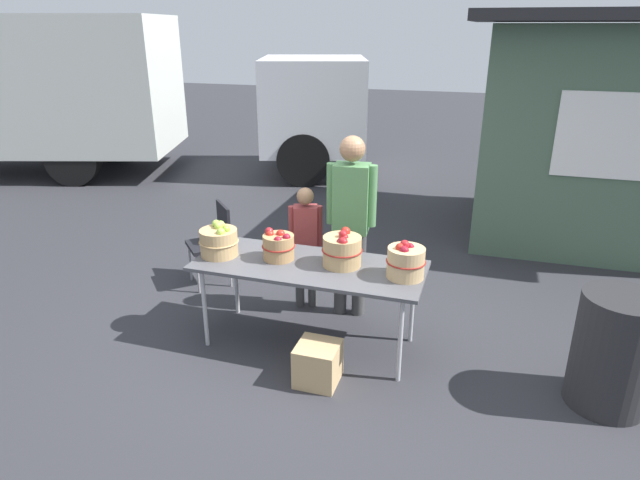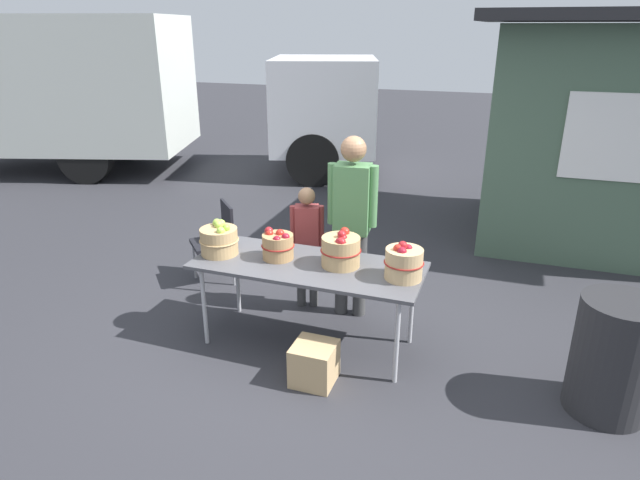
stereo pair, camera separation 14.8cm
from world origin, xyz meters
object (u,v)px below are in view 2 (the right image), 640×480
Objects in this scene: apple_basket_green_0 at (219,240)px; folding_chair at (218,237)px; trash_barrel at (613,357)px; apple_basket_red_0 at (278,245)px; child_customer at (307,238)px; apple_basket_red_2 at (404,263)px; produce_crate at (314,363)px; vendor_adult at (352,214)px; market_table at (308,269)px; apple_basket_red_1 at (341,250)px; box_truck at (127,90)px.

folding_chair is at bearing 121.43° from apple_basket_green_0.
folding_chair is at bearing 165.37° from trash_barrel.
child_customer is (0.03, 0.61, -0.16)m from apple_basket_red_0.
apple_basket_red_2 is 1.24m from child_customer.
child_customer is 1.36m from produce_crate.
apple_basket_red_0 is 2.63m from trash_barrel.
vendor_adult is at bearing 52.35° from apple_basket_red_0.
apple_basket_red_0 is at bearing 174.67° from market_table.
child_customer reaches higher than apple_basket_red_2.
folding_chair is at bearing 139.44° from produce_crate.
market_table is at bearing 14.20° from folding_chair.
apple_basket_red_0 is at bearing -176.31° from apple_basket_red_1.
market_table is 0.24× the size of box_truck.
apple_basket_red_1 is (0.27, 0.06, 0.18)m from market_table.
trash_barrel is 2.13m from produce_crate.
apple_basket_red_1 reaches higher than market_table.
apple_basket_red_2 is at bearing 129.50° from child_customer.
apple_basket_red_2 is 0.26× the size of child_customer.
apple_basket_red_1 is 0.28× the size of child_customer.
box_truck reaches higher than apple_basket_red_0.
apple_basket_green_0 is 1.06m from apple_basket_red_1.
box_truck is at bearing -177.12° from folding_chair.
apple_basket_red_0 is at bearing 8.77° from folding_chair.
apple_basket_red_0 is 1.02m from produce_crate.
box_truck is (-5.01, 4.59, 0.62)m from apple_basket_red_0.
box_truck is at bearing 138.87° from market_table.
produce_crate is (0.05, -1.13, -0.84)m from vendor_adult.
produce_crate is at bearing 5.97° from folding_chair.
box_truck is 5.55m from folding_chair.
box_truck is (-4.50, 4.66, 0.61)m from apple_basket_green_0.
vendor_adult is (-0.08, 0.57, 0.12)m from apple_basket_red_1.
apple_basket_red_1 is at bearing 175.32° from trash_barrel.
folding_chair is at bearing -29.48° from child_customer.
apple_basket_red_2 is 0.04× the size of box_truck.
apple_basket_red_0 is 0.63m from child_customer.
child_customer is 6.46m from box_truck.
apple_basket_red_0 is (-0.28, 0.03, 0.16)m from market_table.
apple_basket_red_0 is 0.90× the size of apple_basket_red_2.
vendor_adult is at bearing -53.39° from box_truck.
apple_basket_red_1 is 1.04× the size of produce_crate.
apple_basket_red_1 is 0.92m from produce_crate.
apple_basket_green_0 is 0.39× the size of folding_chair.
child_customer is at bearing 52.12° from apple_basket_green_0.
apple_basket_green_0 reaches higher than market_table.
apple_basket_red_1 is at bearing 92.33° from vendor_adult.
folding_chair is at bearing 158.19° from apple_basket_red_2.
apple_basket_red_2 is (0.53, -0.07, -0.00)m from apple_basket_red_1.
vendor_adult is at bearing 38.46° from folding_chair.
apple_basket_red_1 is 1.07× the size of apple_basket_red_2.
apple_basket_green_0 is 1.11m from folding_chair.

